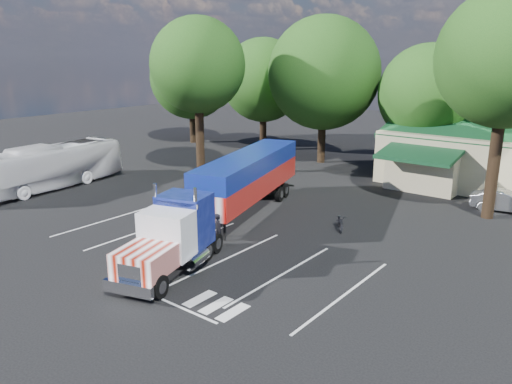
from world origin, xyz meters
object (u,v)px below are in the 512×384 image
Objects in this scene: semi_truck at (232,188)px; silver_sedan at (505,201)px; tour_bus at (50,167)px; bicycle at (340,221)px; woman at (219,230)px.

silver_sedan is (11.86, 12.71, -1.56)m from semi_truck.
tour_bus is 2.87× the size of silver_sedan.
semi_truck is 1.60× the size of tour_bus.
tour_bus is (-21.48, -5.27, 1.13)m from bicycle.
woman is at bearing -9.10° from tour_bus.
semi_truck is at bearing 175.34° from bicycle.
silver_sedan is at bearing 21.77° from tour_bus.
semi_truck is 10.41× the size of woman.
bicycle is (5.34, 3.21, -1.74)m from semi_truck.
woman is 17.84m from tour_bus.
semi_truck reaches higher than woman.
woman reaches higher than bicycle.
tour_bus reaches higher than bicycle.
bicycle is at bearing 14.36° from semi_truck.
tour_bus is at bearing 108.88° from silver_sedan.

